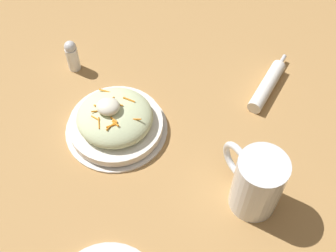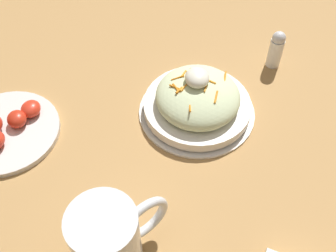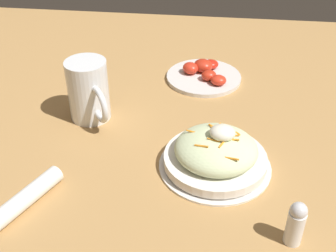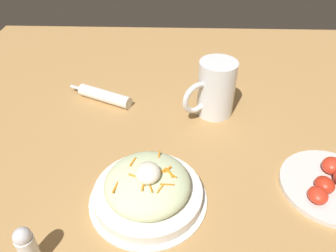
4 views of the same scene
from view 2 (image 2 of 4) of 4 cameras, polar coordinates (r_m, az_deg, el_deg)
ground_plane at (r=0.69m, az=-2.08°, el=-6.15°), size 1.43×1.43×0.00m
salad_plate at (r=0.75m, az=4.17°, el=3.55°), size 0.22×0.22×0.10m
beer_mug at (r=0.57m, az=-8.28°, el=-16.22°), size 0.11×0.13×0.14m
tomato_plate at (r=0.79m, az=-22.23°, el=-0.37°), size 0.20×0.20×0.04m
salt_shaker at (r=0.87m, az=15.03°, el=10.49°), size 0.03×0.03×0.08m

